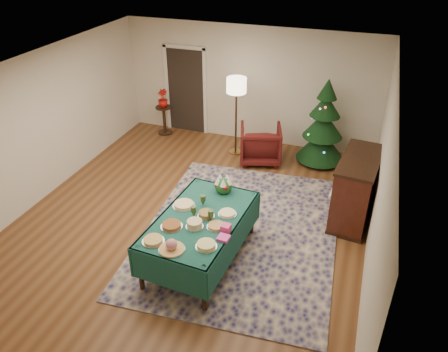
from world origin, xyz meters
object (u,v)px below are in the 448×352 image
(buffet_table, at_px, (200,226))
(gift_box, at_px, (226,228))
(side_table, at_px, (164,120))
(christmas_tree, at_px, (323,126))
(floor_lamp, at_px, (236,90))
(potted_plant, at_px, (163,102))
(piano, at_px, (355,190))
(armchair, at_px, (260,142))

(buffet_table, bearing_deg, gift_box, -20.00)
(buffet_table, xyz_separation_m, side_table, (-2.60, 4.07, -0.30))
(christmas_tree, bearing_deg, floor_lamp, -173.73)
(floor_lamp, height_order, christmas_tree, christmas_tree)
(buffet_table, bearing_deg, potted_plant, 122.56)
(floor_lamp, bearing_deg, piano, -32.13)
(floor_lamp, bearing_deg, buffet_table, -80.56)
(armchair, height_order, christmas_tree, christmas_tree)
(gift_box, relative_size, piano, 0.09)
(potted_plant, distance_m, christmas_tree, 3.89)
(side_table, distance_m, potted_plant, 0.48)
(buffet_table, relative_size, floor_lamp, 1.21)
(christmas_tree, height_order, piano, christmas_tree)
(side_table, xyz_separation_m, piano, (4.74, -2.15, 0.25))
(floor_lamp, bearing_deg, christmas_tree, 6.27)
(armchair, xyz_separation_m, potted_plant, (-2.62, 0.61, 0.38))
(side_table, bearing_deg, floor_lamp, -11.94)
(gift_box, distance_m, floor_lamp, 4.03)
(buffet_table, xyz_separation_m, gift_box, (0.47, -0.17, 0.21))
(gift_box, distance_m, side_table, 5.27)
(floor_lamp, height_order, piano, floor_lamp)
(potted_plant, bearing_deg, buffet_table, -57.44)
(potted_plant, bearing_deg, floor_lamp, -11.94)
(armchair, distance_m, christmas_tree, 1.38)
(side_table, xyz_separation_m, christmas_tree, (3.88, -0.21, 0.51))
(gift_box, height_order, piano, piano)
(potted_plant, xyz_separation_m, piano, (4.74, -2.15, -0.23))
(side_table, distance_m, piano, 5.21)
(armchair, bearing_deg, piano, 127.35)
(floor_lamp, distance_m, piano, 3.37)
(potted_plant, height_order, christmas_tree, christmas_tree)
(buffet_table, distance_m, potted_plant, 4.84)
(gift_box, height_order, armchair, gift_box)
(buffet_table, bearing_deg, armchair, 89.67)
(buffet_table, height_order, armchair, armchair)
(christmas_tree, bearing_deg, piano, -65.99)
(armchair, relative_size, potted_plant, 2.06)
(gift_box, bearing_deg, christmas_tree, 78.65)
(buffet_table, distance_m, armchair, 3.47)
(armchair, height_order, piano, piano)
(potted_plant, distance_m, piano, 5.21)
(piano, bearing_deg, buffet_table, -138.02)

